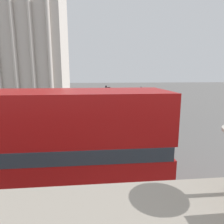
# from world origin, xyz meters

# --- Properties ---
(double_decker_bus) EXTENTS (10.29, 2.63, 4.35)m
(double_decker_bus) POSITION_xyz_m (-3.31, 4.37, 2.40)
(double_decker_bus) COLOR black
(double_decker_bus) RESTS_ON ground_plane
(plaza_building_left) EXTENTS (22.99, 16.82, 25.39)m
(plaza_building_left) POSITION_xyz_m (-18.44, 50.91, 12.68)
(plaza_building_left) COLOR #BCB2A8
(plaza_building_left) RESTS_ON ground_plane
(traffic_light_near) EXTENTS (0.42, 0.24, 4.07)m
(traffic_light_near) POSITION_xyz_m (0.35, 11.37, 2.65)
(traffic_light_near) COLOR black
(traffic_light_near) RESTS_ON ground_plane
(traffic_light_mid) EXTENTS (0.42, 0.24, 3.42)m
(traffic_light_mid) POSITION_xyz_m (4.79, 19.48, 2.25)
(traffic_light_mid) COLOR black
(traffic_light_mid) RESTS_ON ground_plane
(pedestrian_olive) EXTENTS (0.32, 0.32, 1.83)m
(pedestrian_olive) POSITION_xyz_m (-6.21, 12.23, 1.06)
(pedestrian_olive) COLOR #282B33
(pedestrian_olive) RESTS_ON ground_plane
(pedestrian_white) EXTENTS (0.32, 0.32, 1.60)m
(pedestrian_white) POSITION_xyz_m (10.91, 29.13, 0.91)
(pedestrian_white) COLOR #282B33
(pedestrian_white) RESTS_ON ground_plane
(pedestrian_blue) EXTENTS (0.32, 0.32, 1.80)m
(pedestrian_blue) POSITION_xyz_m (6.72, 15.86, 1.05)
(pedestrian_blue) COLOR #282B33
(pedestrian_blue) RESTS_ON ground_plane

